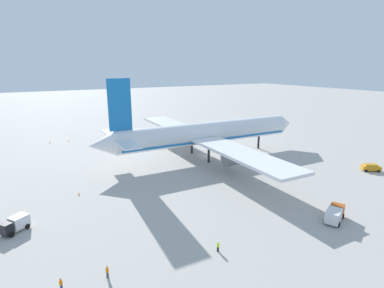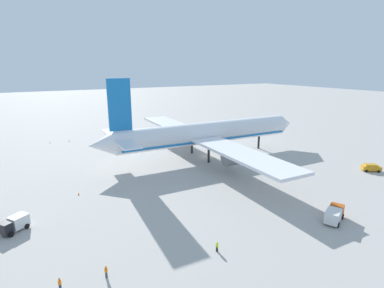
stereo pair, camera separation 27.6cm
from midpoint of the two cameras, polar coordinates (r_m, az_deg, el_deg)
name	(u,v)px [view 1 (the left image)]	position (r m, az deg, el deg)	size (l,w,h in m)	color
ground_plane	(208,156)	(93.57, 2.94, -2.35)	(600.00, 600.00, 0.00)	#ADA8A0
airliner	(205,134)	(90.97, 2.33, 1.98)	(69.24, 77.58, 24.33)	white
service_truck_0	(15,224)	(60.44, -30.75, -12.93)	(4.91, 4.35, 2.50)	black
service_truck_2	(335,214)	(61.14, 25.39, -11.91)	(6.28, 4.49, 2.49)	#BF4C14
service_van	(371,167)	(93.45, 30.83, -3.83)	(4.89, 4.24, 1.97)	orange
baggage_cart_0	(203,123)	(147.66, 2.10, 4.06)	(2.69, 3.01, 0.40)	gray
ground_worker_0	(218,247)	(48.00, 4.79, -18.87)	(0.40, 0.40, 1.62)	black
ground_worker_1	(107,272)	(44.55, -16.01, -22.32)	(0.56, 0.56, 1.75)	#3F3F47
ground_worker_2	(61,284)	(44.41, -23.84, -23.24)	(0.43, 0.43, 1.74)	navy
traffic_cone_0	(79,194)	(70.69, -20.84, -8.85)	(0.36, 0.36, 0.55)	orange
traffic_cone_1	(50,143)	(120.84, -25.52, 0.25)	(0.36, 0.36, 0.55)	orange
traffic_cone_3	(69,141)	(120.68, -22.45, 0.56)	(0.36, 0.36, 0.55)	orange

